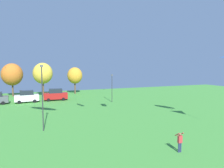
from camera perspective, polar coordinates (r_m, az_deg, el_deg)
name	(u,v)px	position (r m, az deg, el deg)	size (l,w,h in m)	color
person_standing_near_foreground	(180,141)	(17.78, 18.81, -15.19)	(0.52, 0.48, 1.67)	navy
kite_flying_0	(137,2)	(42.27, 7.20, 22.12)	(1.94, 2.71, 0.10)	black
parked_car_third_from_left	(27,97)	(42.42, -23.20, -3.34)	(4.52, 2.20, 2.37)	silver
parked_car_rightmost_in_row	(56,95)	(43.14, -15.81, -2.94)	(4.85, 2.21, 2.45)	maroon
light_post_0	(42,95)	(22.73, -19.27, -2.86)	(0.36, 0.20, 7.18)	#2D2D33
light_post_1	(112,86)	(39.29, -0.01, -0.68)	(0.36, 0.20, 5.47)	#2D2D33
treeline_tree_2	(12,74)	(52.14, -26.64, 2.44)	(4.72, 4.72, 7.79)	brown
treeline_tree_3	(43,73)	(49.33, -19.17, 2.87)	(4.45, 4.45, 7.90)	brown
treeline_tree_4	(75,76)	(52.45, -10.56, 2.38)	(3.84, 3.84, 6.85)	brown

